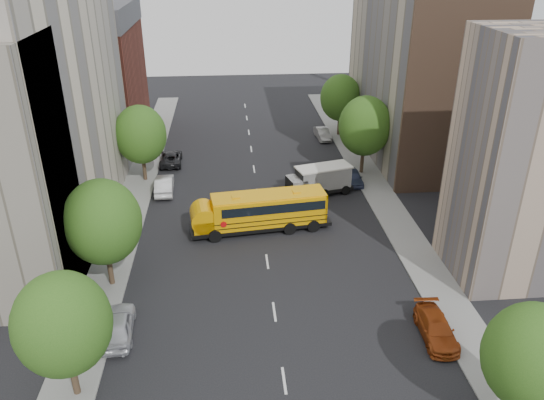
{
  "coord_description": "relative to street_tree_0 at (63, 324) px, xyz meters",
  "views": [
    {
      "loc": [
        -2.5,
        -35.5,
        21.56
      ],
      "look_at": [
        0.7,
        2.0,
        3.16
      ],
      "focal_mm": 35.0,
      "sensor_mm": 36.0,
      "label": 1
    }
  ],
  "objects": [
    {
      "name": "parked_car_1",
      "position": [
        2.2,
        25.05,
        -3.87
      ],
      "size": [
        1.85,
        4.73,
        1.54
      ],
      "primitive_type": "imported",
      "rotation": [
        0.0,
        0.0,
        3.19
      ],
      "color": "silver",
      "rests_on": "ground"
    },
    {
      "name": "street_tree_4",
      "position": [
        22.0,
        28.0,
        0.43
      ],
      "size": [
        5.25,
        5.25,
        8.1
      ],
      "color": "#38281C",
      "rests_on": "ground"
    },
    {
      "name": "parked_car_0",
      "position": [
        1.4,
        4.55,
        -3.87
      ],
      "size": [
        2.11,
        4.63,
        1.54
      ],
      "primitive_type": "imported",
      "rotation": [
        0.0,
        0.0,
        3.21
      ],
      "color": "#B6B6BD",
      "rests_on": "ground"
    },
    {
      "name": "street_tree_0",
      "position": [
        0.0,
        0.0,
        0.0
      ],
      "size": [
        4.8,
        4.8,
        7.41
      ],
      "color": "#38281C",
      "rests_on": "ground"
    },
    {
      "name": "parked_car_2",
      "position": [
        2.2,
        32.3,
        -3.97
      ],
      "size": [
        2.37,
        4.88,
        1.34
      ],
      "primitive_type": "imported",
      "rotation": [
        0.0,
        0.0,
        3.17
      ],
      "color": "black",
      "rests_on": "ground"
    },
    {
      "name": "street_tree_2",
      "position": [
        0.0,
        28.0,
        0.19
      ],
      "size": [
        4.99,
        4.99,
        7.71
      ],
      "color": "#38281C",
      "rests_on": "ground"
    },
    {
      "name": "parked_car_4",
      "position": [
        20.6,
        25.55,
        -3.99
      ],
      "size": [
        1.59,
        3.84,
        1.3
      ],
      "primitive_type": "imported",
      "rotation": [
        0.0,
        0.0,
        -0.01
      ],
      "color": "#374061",
      "rests_on": "ground"
    },
    {
      "name": "building_left_redbrick",
      "position": [
        -7.0,
        42.0,
        1.86
      ],
      "size": [
        10.0,
        15.0,
        13.0
      ],
      "primitive_type": "cube",
      "color": "maroon",
      "rests_on": "ground"
    },
    {
      "name": "parked_car_5",
      "position": [
        19.8,
        38.78,
        -3.99
      ],
      "size": [
        1.67,
        4.07,
        1.31
      ],
      "primitive_type": "imported",
      "rotation": [
        0.0,
        0.0,
        0.07
      ],
      "color": "gray",
      "rests_on": "ground"
    },
    {
      "name": "street_tree_5",
      "position": [
        22.0,
        40.0,
        0.06
      ],
      "size": [
        4.86,
        4.86,
        7.51
      ],
      "color": "#38281C",
      "rests_on": "ground"
    },
    {
      "name": "sidewalk_left",
      "position": [
        -0.5,
        19.0,
        -4.58
      ],
      "size": [
        3.0,
        80.0,
        0.12
      ],
      "primitive_type": "cube",
      "color": "slate",
      "rests_on": "ground"
    },
    {
      "name": "parked_car_3",
      "position": [
        20.47,
        2.75,
        -3.98
      ],
      "size": [
        2.03,
        4.61,
        1.32
      ],
      "primitive_type": "imported",
      "rotation": [
        0.0,
        0.0,
        -0.04
      ],
      "color": "#953B12",
      "rests_on": "ground"
    },
    {
      "name": "street_tree_3",
      "position": [
        22.0,
        -4.0,
        -0.19
      ],
      "size": [
        4.61,
        4.61,
        7.11
      ],
      "color": "#38281C",
      "rests_on": "ground"
    },
    {
      "name": "building_right_far",
      "position": [
        29.0,
        34.0,
        4.36
      ],
      "size": [
        10.0,
        22.0,
        18.0
      ],
      "primitive_type": "cube",
      "color": "tan",
      "rests_on": "ground"
    },
    {
      "name": "building_right_sidewall",
      "position": [
        29.0,
        23.0,
        4.36
      ],
      "size": [
        10.1,
        0.3,
        18.0
      ],
      "primitive_type": "cube",
      "color": "brown",
      "rests_on": "ground"
    },
    {
      "name": "safari_truck",
      "position": [
        16.76,
        23.4,
        -3.19
      ],
      "size": [
        6.77,
        3.86,
        2.74
      ],
      "rotation": [
        0.0,
        0.0,
        0.27
      ],
      "color": "black",
      "rests_on": "ground"
    },
    {
      "name": "sidewalk_right",
      "position": [
        22.5,
        19.0,
        -4.58
      ],
      "size": [
        3.0,
        80.0,
        0.12
      ],
      "primitive_type": "cube",
      "color": "slate",
      "rests_on": "ground"
    },
    {
      "name": "street_tree_1",
      "position": [
        0.0,
        10.0,
        0.31
      ],
      "size": [
        5.12,
        5.12,
        7.9
      ],
      "color": "#38281C",
      "rests_on": "ground"
    },
    {
      "name": "building_left_cream",
      "position": [
        -7.0,
        20.0,
        5.36
      ],
      "size": [
        10.0,
        26.0,
        20.0
      ],
      "primitive_type": "cube",
      "color": "beige",
      "rests_on": "ground"
    },
    {
      "name": "lane_markings",
      "position": [
        11.0,
        24.0,
        -4.64
      ],
      "size": [
        0.15,
        64.0,
        0.01
      ],
      "primitive_type": "cube",
      "color": "silver",
      "rests_on": "ground"
    },
    {
      "name": "building_right_near",
      "position": [
        29.0,
        9.5,
        3.86
      ],
      "size": [
        10.0,
        7.0,
        17.0
      ],
      "primitive_type": "cube",
      "color": "tan",
      "rests_on": "ground"
    },
    {
      "name": "school_bus",
      "position": [
        10.73,
        16.95,
        -2.82
      ],
      "size": [
        11.79,
        4.02,
        3.26
      ],
      "rotation": [
        0.0,
        0.0,
        0.12
      ],
      "color": "black",
      "rests_on": "ground"
    },
    {
      "name": "ground",
      "position": [
        11.0,
        14.0,
        -4.64
      ],
      "size": [
        120.0,
        120.0,
        0.0
      ],
      "primitive_type": "plane",
      "color": "black",
      "rests_on": "ground"
    }
  ]
}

